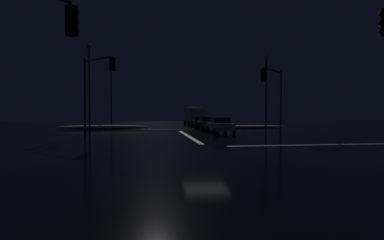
{
  "coord_description": "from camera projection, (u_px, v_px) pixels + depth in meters",
  "views": [
    {
      "loc": [
        -3.14,
        -16.69,
        1.92
      ],
      "look_at": [
        0.85,
        11.89,
        1.31
      ],
      "focal_mm": 27.13,
      "sensor_mm": 36.0,
      "label": 1
    }
  ],
  "objects": [
    {
      "name": "traffic_signal_ne",
      "position": [
        274.0,
        89.0,
        25.33
      ],
      "size": [
        3.14,
        3.14,
        5.99
      ],
      "color": "#4C4C51",
      "rests_on": "ground"
    },
    {
      "name": "streetlamp_left_far",
      "position": [
        111.0,
        93.0,
        45.19
      ],
      "size": [
        0.44,
        0.44,
        8.99
      ],
      "color": "#424247",
      "rests_on": "ground"
    },
    {
      "name": "crosswalk_bar_east",
      "position": [
        337.0,
        144.0,
        18.16
      ],
      "size": [
        14.21,
        0.4,
        0.01
      ],
      "color": "white",
      "rests_on": "ground"
    },
    {
      "name": "snow_bank_left_curb",
      "position": [
        104.0,
        127.0,
        36.43
      ],
      "size": [
        11.37,
        1.5,
        0.52
      ],
      "color": "white",
      "rests_on": "ground"
    },
    {
      "name": "box_truck",
      "position": [
        194.0,
        115.0,
        47.01
      ],
      "size": [
        2.68,
        8.28,
        3.08
      ],
      "color": "beige",
      "rests_on": "ground"
    },
    {
      "name": "sedan_green",
      "position": [
        200.0,
        122.0,
        39.8
      ],
      "size": [
        2.02,
        4.33,
        1.57
      ],
      "color": "#14512D",
      "rests_on": "ground"
    },
    {
      "name": "sedan_silver",
      "position": [
        220.0,
        125.0,
        28.31
      ],
      "size": [
        2.02,
        4.33,
        1.57
      ],
      "color": "#B7B7BC",
      "rests_on": "ground"
    },
    {
      "name": "traffic_signal_nw",
      "position": [
        96.0,
        82.0,
        23.39
      ],
      "size": [
        2.92,
        2.92,
        6.61
      ],
      "color": "#4C4C51",
      "rests_on": "ground"
    },
    {
      "name": "centre_line_ns",
      "position": [
        177.0,
        129.0,
        36.69
      ],
      "size": [
        22.0,
        0.15,
        0.01
      ],
      "color": "yellow",
      "rests_on": "ground"
    },
    {
      "name": "streetlamp_right_near",
      "position": [
        266.0,
        87.0,
        31.95
      ],
      "size": [
        0.44,
        0.44,
        8.42
      ],
      "color": "#424247",
      "rests_on": "ground"
    },
    {
      "name": "snow_bank_right_curb",
      "position": [
        244.0,
        127.0,
        38.86
      ],
      "size": [
        11.82,
        1.5,
        0.41
      ],
      "color": "white",
      "rests_on": "ground"
    },
    {
      "name": "streetlamp_left_near",
      "position": [
        89.0,
        82.0,
        29.34
      ],
      "size": [
        0.44,
        0.44,
        8.95
      ],
      "color": "#424247",
      "rests_on": "ground"
    },
    {
      "name": "ground",
      "position": [
        206.0,
        147.0,
        17.0
      ],
      "size": [
        120.0,
        120.0,
        0.1
      ],
      "primitive_type": "cube",
      "color": "black"
    },
    {
      "name": "stop_line_north",
      "position": [
        188.0,
        136.0,
        25.21
      ],
      "size": [
        0.35,
        14.21,
        0.01
      ],
      "color": "white",
      "rests_on": "ground"
    },
    {
      "name": "traffic_signal_sw",
      "position": [
        1.0,
        35.0,
        8.45
      ],
      "size": [
        3.08,
        3.08,
        6.12
      ],
      "color": "#4C4C51",
      "rests_on": "ground"
    },
    {
      "name": "sedan_black",
      "position": [
        208.0,
        123.0,
        34.1
      ],
      "size": [
        2.02,
        4.33,
        1.57
      ],
      "color": "black",
      "rests_on": "ground"
    }
  ]
}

